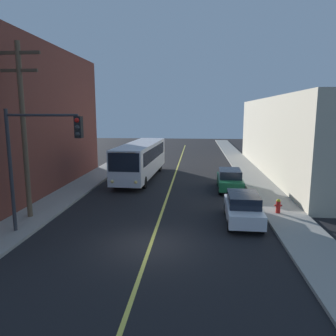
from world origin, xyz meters
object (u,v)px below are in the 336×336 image
object	(u,v)px
utility_pole_near	(23,123)
fire_hydrant	(278,206)
traffic_signal_left_corner	(39,148)
city_bus	(141,158)
parked_car_green	(230,179)
parked_car_white	(243,208)

from	to	relation	value
utility_pole_near	fire_hydrant	size ratio (longest dim) A/B	11.31
traffic_signal_left_corner	utility_pole_near	bearing A→B (deg)	131.30
city_bus	parked_car_green	size ratio (longest dim) A/B	2.76
parked_car_white	utility_pole_near	size ratio (longest dim) A/B	0.47
parked_car_green	traffic_signal_left_corner	bearing A→B (deg)	-134.73
parked_car_green	fire_hydrant	bearing A→B (deg)	-69.98
fire_hydrant	traffic_signal_left_corner	bearing A→B (deg)	-161.67
parked_car_white	fire_hydrant	distance (m)	2.68
fire_hydrant	utility_pole_near	bearing A→B (deg)	-172.52
parked_car_white	utility_pole_near	distance (m)	12.79
utility_pole_near	traffic_signal_left_corner	bearing A→B (deg)	-48.70
traffic_signal_left_corner	city_bus	bearing A→B (deg)	80.37
fire_hydrant	parked_car_white	bearing A→B (deg)	-147.22
traffic_signal_left_corner	fire_hydrant	distance (m)	13.44
parked_car_white	parked_car_green	distance (m)	7.52
parked_car_green	utility_pole_near	distance (m)	15.07
parked_car_white	parked_car_green	bearing A→B (deg)	89.80
parked_car_white	fire_hydrant	world-z (taller)	parked_car_white
utility_pole_near	fire_hydrant	world-z (taller)	utility_pole_near
utility_pole_near	fire_hydrant	distance (m)	15.10
utility_pole_near	fire_hydrant	xyz separation A→B (m)	(14.19, 1.86, -4.81)
parked_car_green	parked_car_white	bearing A→B (deg)	-90.20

